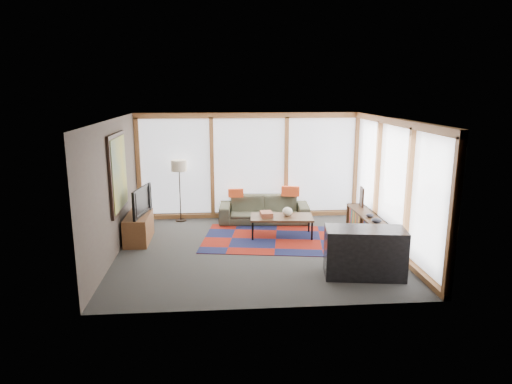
{
  "coord_description": "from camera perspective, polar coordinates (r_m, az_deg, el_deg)",
  "views": [
    {
      "loc": [
        -0.73,
        -8.64,
        3.16
      ],
      "look_at": [
        0.0,
        0.4,
        1.1
      ],
      "focal_mm": 32.0,
      "sensor_mm": 36.0,
      "label": 1
    }
  ],
  "objects": [
    {
      "name": "bar_counter",
      "position": [
        8.07,
        13.42,
        -7.38
      ],
      "size": [
        1.42,
        0.81,
        0.85
      ],
      "primitive_type": "cube",
      "rotation": [
        0.0,
        0.0,
        -0.14
      ],
      "color": "black",
      "rests_on": "ground"
    },
    {
      "name": "vase",
      "position": [
        9.96,
        3.95,
        -2.45
      ],
      "size": [
        0.25,
        0.25,
        0.19
      ],
      "primitive_type": "ellipsoid",
      "rotation": [
        0.0,
        0.0,
        0.16
      ],
      "color": "beige",
      "rests_on": "coffee_table"
    },
    {
      "name": "sofa",
      "position": [
        11.01,
        1.01,
        -2.18
      ],
      "size": [
        2.19,
        0.99,
        0.62
      ],
      "primitive_type": "imported",
      "rotation": [
        0.0,
        0.0,
        -0.07
      ],
      "color": "#3D3F2E",
      "rests_on": "ground"
    },
    {
      "name": "room_envelope",
      "position": [
        9.42,
        2.92,
        2.89
      ],
      "size": [
        5.52,
        5.02,
        2.62
      ],
      "color": "#463935",
      "rests_on": "ground"
    },
    {
      "name": "book_stack",
      "position": [
        9.9,
        1.31,
        -2.8
      ],
      "size": [
        0.27,
        0.33,
        0.1
      ],
      "primitive_type": "cube",
      "rotation": [
        0.0,
        0.0,
        0.07
      ],
      "color": "brown",
      "rests_on": "coffee_table"
    },
    {
      "name": "ground",
      "position": [
        9.23,
        0.2,
        -7.23
      ],
      "size": [
        5.5,
        5.5,
        0.0
      ],
      "primitive_type": "plane",
      "color": "#2E2D2B",
      "rests_on": "ground"
    },
    {
      "name": "coffee_table",
      "position": [
        9.99,
        3.2,
        -4.3
      ],
      "size": [
        1.39,
        0.78,
        0.45
      ],
      "primitive_type": null,
      "rotation": [
        0.0,
        0.0,
        -0.08
      ],
      "color": "#342114",
      "rests_on": "ground"
    },
    {
      "name": "bowl_b",
      "position": [
        9.87,
        14.05,
        -2.85
      ],
      "size": [
        0.19,
        0.19,
        0.08
      ],
      "primitive_type": "ellipsoid",
      "rotation": [
        0.0,
        0.0,
        0.16
      ],
      "color": "black",
      "rests_on": "bookshelf"
    },
    {
      "name": "bookshelf",
      "position": [
        10.11,
        13.85,
        -4.25
      ],
      "size": [
        0.38,
        2.09,
        0.52
      ],
      "primitive_type": null,
      "color": "#342114",
      "rests_on": "ground"
    },
    {
      "name": "floor_lamp",
      "position": [
        11.15,
        -9.49,
        0.14
      ],
      "size": [
        0.38,
        0.38,
        1.5
      ],
      "primitive_type": null,
      "color": "black",
      "rests_on": "ground"
    },
    {
      "name": "tv_console",
      "position": [
        9.98,
        -14.45,
        -4.35
      ],
      "size": [
        0.48,
        1.14,
        0.57
      ],
      "primitive_type": "cube",
      "color": "brown",
      "rests_on": "ground"
    },
    {
      "name": "rug",
      "position": [
        9.84,
        2.5,
        -5.9
      ],
      "size": [
        3.34,
        2.42,
        0.01
      ],
      "primitive_type": "cube",
      "rotation": [
        0.0,
        0.0,
        -0.15
      ],
      "color": "maroon",
      "rests_on": "ground"
    },
    {
      "name": "pillow_left",
      "position": [
        10.89,
        -2.54,
        -0.13
      ],
      "size": [
        0.37,
        0.12,
        0.2
      ],
      "primitive_type": "cube",
      "rotation": [
        0.0,
        0.0,
        0.02
      ],
      "color": "#DB4B20",
      "rests_on": "sofa"
    },
    {
      "name": "bowl_a",
      "position": [
        9.49,
        14.83,
        -3.45
      ],
      "size": [
        0.22,
        0.22,
        0.1
      ],
      "primitive_type": "ellipsoid",
      "rotation": [
        0.0,
        0.0,
        -0.05
      ],
      "color": "black",
      "rests_on": "bookshelf"
    },
    {
      "name": "pillow_right",
      "position": [
        11.02,
        4.33,
        0.1
      ],
      "size": [
        0.45,
        0.24,
        0.24
      ],
      "primitive_type": "cube",
      "rotation": [
        0.0,
        0.0,
        -0.26
      ],
      "color": "#DB4B20",
      "rests_on": "sofa"
    },
    {
      "name": "television",
      "position": [
        9.82,
        -14.62,
        -1.11
      ],
      "size": [
        0.32,
        1.04,
        0.6
      ],
      "primitive_type": "imported",
      "rotation": [
        0.0,
        0.0,
        1.39
      ],
      "color": "black",
      "rests_on": "tv_console"
    },
    {
      "name": "shelf_picture",
      "position": [
        10.71,
        13.08,
        -0.59
      ],
      "size": [
        0.08,
        0.33,
        0.43
      ],
      "primitive_type": "cube",
      "rotation": [
        0.0,
        0.0,
        -0.12
      ],
      "color": "black",
      "rests_on": "bookshelf"
    }
  ]
}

